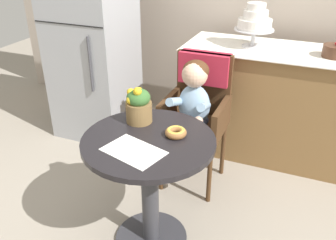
{
  "coord_description": "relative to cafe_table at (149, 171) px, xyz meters",
  "views": [
    {
      "loc": [
        0.72,
        -1.48,
        1.7
      ],
      "look_at": [
        0.05,
        0.15,
        0.77
      ],
      "focal_mm": 38.57,
      "sensor_mm": 36.0,
      "label": 1
    }
  ],
  "objects": [
    {
      "name": "tiered_cake_stand",
      "position": [
        0.28,
        1.3,
        0.59
      ],
      "size": [
        0.3,
        0.3,
        0.33
      ],
      "color": "silver",
      "rests_on": "display_counter"
    },
    {
      "name": "donut_front",
      "position": [
        0.12,
        0.08,
        0.23
      ],
      "size": [
        0.12,
        0.12,
        0.04
      ],
      "color": "#936033",
      "rests_on": "cafe_table"
    },
    {
      "name": "ground_plane",
      "position": [
        0.0,
        0.0,
        -0.51
      ],
      "size": [
        8.0,
        8.0,
        0.0
      ],
      "primitive_type": "plane",
      "color": "gray"
    },
    {
      "name": "flower_vase",
      "position": [
        -0.13,
        0.16,
        0.32
      ],
      "size": [
        0.15,
        0.15,
        0.23
      ],
      "color": "brown",
      "rests_on": "cafe_table"
    },
    {
      "name": "round_layer_cake",
      "position": [
        0.87,
        1.26,
        0.43
      ],
      "size": [
        0.17,
        0.17,
        0.11
      ],
      "color": "#4C2D1E",
      "rests_on": "display_counter"
    },
    {
      "name": "cafe_table",
      "position": [
        0.0,
        0.0,
        0.0
      ],
      "size": [
        0.72,
        0.72,
        0.72
      ],
      "color": "black",
      "rests_on": "ground"
    },
    {
      "name": "wicker_chair",
      "position": [
        0.04,
        0.75,
        0.13
      ],
      "size": [
        0.42,
        0.45,
        0.95
      ],
      "rotation": [
        0.0,
        0.0,
        0.08
      ],
      "color": "#472D19",
      "rests_on": "ground"
    },
    {
      "name": "refrigerator",
      "position": [
        -1.05,
        1.1,
        0.34
      ],
      "size": [
        0.64,
        0.63,
        1.7
      ],
      "color": "#9EA0A5",
      "rests_on": "ground"
    },
    {
      "name": "paper_napkin",
      "position": [
        -0.02,
        -0.14,
        0.21
      ],
      "size": [
        0.34,
        0.27,
        0.0
      ],
      "primitive_type": "cube",
      "rotation": [
        0.0,
        0.0,
        -0.28
      ],
      "color": "white",
      "rests_on": "cafe_table"
    },
    {
      "name": "display_counter",
      "position": [
        0.55,
        1.3,
        -0.05
      ],
      "size": [
        1.56,
        0.62,
        0.9
      ],
      "color": "olive",
      "rests_on": "ground"
    },
    {
      "name": "seated_child",
      "position": [
        0.04,
        0.6,
        0.17
      ],
      "size": [
        0.27,
        0.32,
        0.73
      ],
      "color": "#8CADCC",
      "rests_on": "ground"
    }
  ]
}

